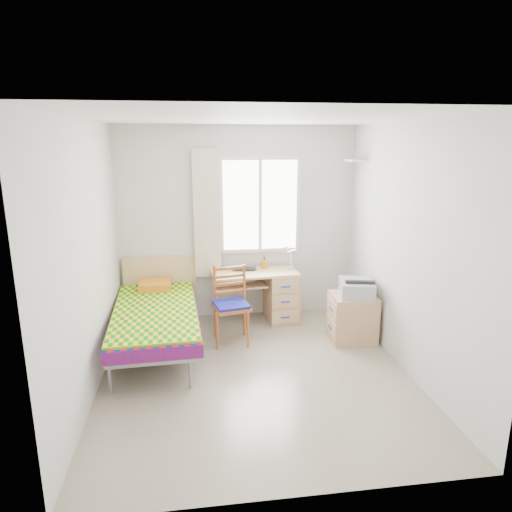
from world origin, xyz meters
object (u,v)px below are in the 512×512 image
(bed, at_px, (156,313))
(desk, at_px, (276,294))
(cabinet, at_px, (352,318))
(printer, at_px, (357,288))
(chair, at_px, (231,300))

(bed, bearing_deg, desk, 19.31)
(cabinet, distance_m, printer, 0.39)
(bed, bearing_deg, cabinet, -5.55)
(chair, height_order, cabinet, chair)
(bed, relative_size, cabinet, 3.62)
(cabinet, xyz_separation_m, printer, (0.03, -0.01, 0.39))
(chair, bearing_deg, desk, 28.64)
(cabinet, bearing_deg, chair, 175.67)
(bed, height_order, chair, chair)
(desk, distance_m, chair, 0.88)
(bed, relative_size, chair, 2.23)
(chair, height_order, printer, chair)
(bed, bearing_deg, printer, -5.80)
(chair, bearing_deg, cabinet, -18.88)
(desk, relative_size, printer, 2.24)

